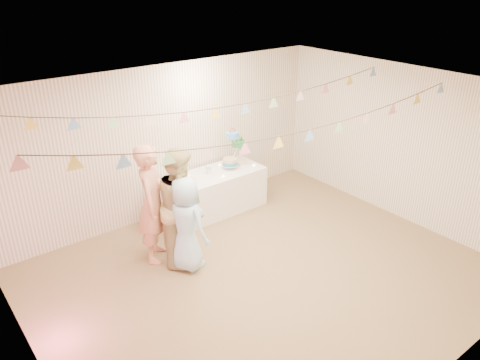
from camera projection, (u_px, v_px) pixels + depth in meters
floor at (264, 276)px, 6.62m from camera, size 6.00×6.00×0.00m
ceiling at (268, 95)px, 5.53m from camera, size 6.00×6.00×0.00m
back_wall at (168, 142)px, 7.86m from camera, size 6.00×6.00×0.00m
front_wall at (445, 289)px, 4.29m from camera, size 6.00×6.00×0.00m
left_wall at (25, 281)px, 4.39m from camera, size 5.00×5.00×0.00m
right_wall at (402, 144)px, 7.76m from camera, size 5.00×5.00×0.00m
table at (211, 193)px, 8.21m from camera, size 1.93×0.77×0.72m
cake_stand at (234, 147)px, 8.25m from camera, size 0.60×0.36×0.67m
cake_bottom at (230, 163)px, 8.23m from camera, size 0.31×0.31×0.15m
cake_middle at (239, 142)px, 8.41m from camera, size 0.27×0.27×0.22m
cake_top_tier at (232, 132)px, 8.08m from camera, size 0.25×0.25×0.19m
platter at (187, 181)px, 7.73m from camera, size 0.31×0.31×0.02m
posy at (209, 168)px, 8.05m from camera, size 0.14×0.14×0.16m
person_adult_a at (153, 203)px, 6.69m from camera, size 0.75×0.78×1.80m
person_adult_b at (182, 206)px, 6.68m from camera, size 1.04×1.08×1.75m
person_child at (186, 224)px, 6.55m from camera, size 0.58×0.76×1.41m
bunting_back at (215, 97)px, 6.42m from camera, size 5.60×1.10×0.40m
bunting_front at (279, 122)px, 5.50m from camera, size 5.60×0.90×0.36m
tealight_0 at (175, 189)px, 7.50m from camera, size 0.04×0.04×0.03m
tealight_1 at (188, 175)px, 7.99m from camera, size 0.04×0.04×0.03m
tealight_2 at (223, 176)px, 7.95m from camera, size 0.04×0.04×0.03m
tealight_3 at (220, 165)px, 8.41m from camera, size 0.04×0.04×0.03m
tealight_4 at (254, 165)px, 8.39m from camera, size 0.04×0.04×0.03m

